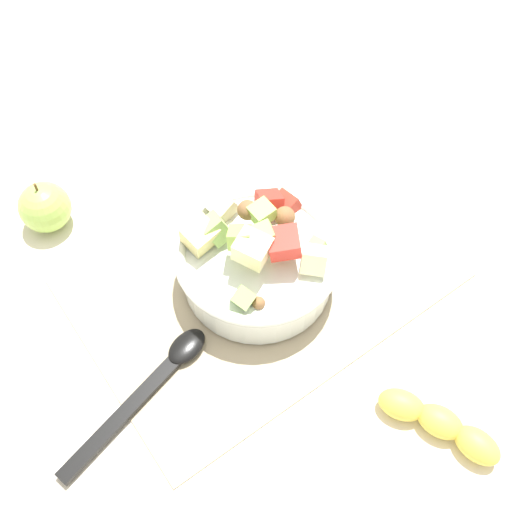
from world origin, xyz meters
TOP-DOWN VIEW (x-y plane):
  - ground_plane at (0.00, 0.00)m, footprint 2.40×2.40m
  - placemat at (0.00, 0.00)m, footprint 0.49×0.34m
  - salad_bowl at (0.01, -0.00)m, footprint 0.22×0.22m
  - serving_spoon at (0.19, 0.05)m, footprint 0.23×0.09m
  - whole_apple at (0.19, -0.26)m, footprint 0.07×0.07m
  - banana_whole at (-0.04, 0.29)m, footprint 0.09×0.15m

SIDE VIEW (x-z plane):
  - ground_plane at x=0.00m, z-range 0.00..0.00m
  - placemat at x=0.00m, z-range 0.00..0.01m
  - serving_spoon at x=0.19m, z-range 0.00..0.02m
  - banana_whole at x=-0.04m, z-range 0.00..0.04m
  - whole_apple at x=0.19m, z-range -0.01..0.08m
  - salad_bowl at x=0.01m, z-range -0.01..0.11m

